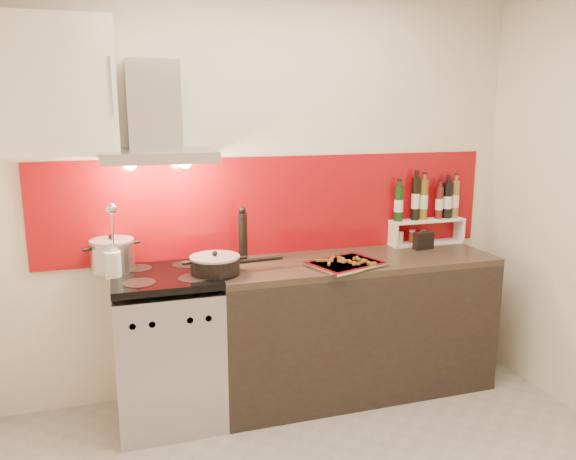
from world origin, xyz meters
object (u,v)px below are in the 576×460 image
object	(u,v)px
range_stove	(168,349)
saute_pan	(216,264)
stock_pot	(112,255)
counter	(354,325)
pepper_mill	(243,236)
baking_tray	(346,263)

from	to	relation	value
range_stove	saute_pan	world-z (taller)	saute_pan
range_stove	stock_pot	xyz separation A→B (m)	(-0.28, 0.16, 0.56)
counter	pepper_mill	xyz separation A→B (m)	(-0.71, 0.12, 0.62)
counter	saute_pan	size ratio (longest dim) A/B	3.22
counter	saute_pan	xyz separation A→B (m)	(-0.91, -0.08, 0.51)
counter	stock_pot	distance (m)	1.59
counter	pepper_mill	size ratio (longest dim) A/B	5.07
counter	pepper_mill	world-z (taller)	pepper_mill
range_stove	baking_tray	bearing A→B (deg)	-7.22
saute_pan	stock_pot	bearing A→B (deg)	157.19
stock_pot	baking_tray	xyz separation A→B (m)	(1.35, -0.29, -0.09)
pepper_mill	stock_pot	bearing A→B (deg)	177.54
range_stove	counter	xyz separation A→B (m)	(1.20, 0.00, 0.01)
range_stove	baking_tray	distance (m)	1.18
range_stove	stock_pot	world-z (taller)	stock_pot
stock_pot	saute_pan	distance (m)	0.62
stock_pot	counter	bearing A→B (deg)	-5.94
baking_tray	counter	bearing A→B (deg)	47.56
stock_pot	pepper_mill	xyz separation A→B (m)	(0.77, -0.03, 0.07)
stock_pot	pepper_mill	size ratio (longest dim) A/B	0.71
baking_tray	saute_pan	bearing A→B (deg)	175.91
range_stove	pepper_mill	xyz separation A→B (m)	(0.49, 0.13, 0.63)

